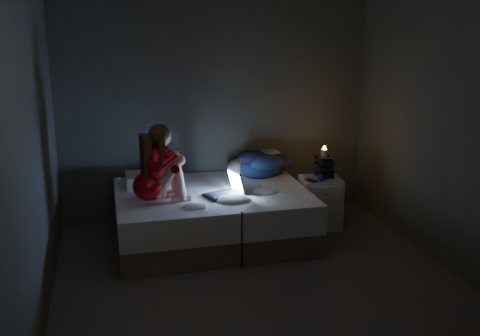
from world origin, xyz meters
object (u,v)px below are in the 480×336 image
object	(u,v)px
candle	(324,152)
woman	(148,164)
laptop	(223,184)
phone	(313,181)
bed	(212,215)
nightstand	(320,203)

from	to	relation	value
candle	woman	bearing A→B (deg)	-169.92
woman	laptop	xyz separation A→B (m)	(0.74, 0.03, -0.26)
laptop	phone	size ratio (longest dim) A/B	2.64
woman	phone	distance (m)	1.82
bed	nightstand	size ratio (longest dim) A/B	3.45
candle	phone	world-z (taller)	candle
woman	laptop	size ratio (longest dim) A/B	2.11
woman	nightstand	world-z (taller)	woman
nightstand	woman	bearing A→B (deg)	-165.02
bed	nightstand	bearing A→B (deg)	3.57
bed	laptop	world-z (taller)	laptop
bed	laptop	bearing A→B (deg)	-68.12
woman	nightstand	xyz separation A→B (m)	(1.91, 0.30, -0.65)
bed	nightstand	world-z (taller)	nightstand
phone	nightstand	bearing A→B (deg)	12.34
phone	woman	bearing A→B (deg)	163.72
laptop	phone	world-z (taller)	laptop
bed	laptop	distance (m)	0.45
bed	phone	size ratio (longest dim) A/B	14.11
bed	candle	bearing A→B (deg)	5.64
bed	candle	size ratio (longest dim) A/B	24.70
candle	phone	bearing A→B (deg)	-141.27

